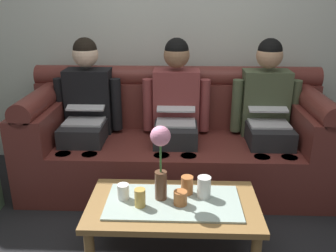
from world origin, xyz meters
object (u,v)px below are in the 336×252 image
(couch, at_px, (176,142))
(cup_far_right, at_px, (140,198))
(cup_far_center, at_px, (204,187))
(cup_far_left, at_px, (123,192))
(flower_vase, at_px, (161,155))
(person_right, at_px, (267,110))
(person_left, at_px, (86,108))
(person_middle, at_px, (176,109))
(cup_near_left, at_px, (187,185))
(coffee_table, at_px, (173,210))
(cup_near_right, at_px, (180,198))

(couch, distance_m, cup_far_right, 1.07)
(cup_far_center, height_order, cup_far_right, cup_far_center)
(cup_far_center, xyz_separation_m, cup_far_left, (-0.48, -0.04, -0.02))
(flower_vase, bearing_deg, cup_far_left, -177.00)
(person_right, bearing_deg, couch, 179.63)
(person_right, bearing_deg, person_left, 180.00)
(person_middle, height_order, cup_near_left, person_middle)
(person_left, height_order, flower_vase, person_left)
(person_left, xyz_separation_m, person_middle, (0.74, 0.00, -0.00))
(cup_far_left, height_order, cup_far_right, cup_far_right)
(person_left, bearing_deg, flower_vase, -55.10)
(coffee_table, height_order, cup_near_left, cup_near_left)
(person_right, xyz_separation_m, flower_vase, (-0.81, -0.96, 0.03))
(couch, bearing_deg, person_left, -179.64)
(cup_far_right, bearing_deg, flower_vase, 37.21)
(cup_near_left, bearing_deg, person_right, 53.51)
(person_left, distance_m, cup_far_left, 1.09)
(cup_near_left, relative_size, cup_near_right, 1.35)
(person_left, relative_size, coffee_table, 1.22)
(couch, relative_size, coffee_table, 2.44)
(coffee_table, distance_m, cup_far_center, 0.23)
(person_left, height_order, cup_far_center, person_left)
(couch, height_order, cup_near_left, couch)
(flower_vase, height_order, cup_near_left, flower_vase)
(person_middle, relative_size, flower_vase, 2.68)
(person_left, xyz_separation_m, cup_near_left, (0.82, -0.89, -0.20))
(person_right, distance_m, coffee_table, 1.27)
(flower_vase, xyz_separation_m, cup_near_left, (0.15, 0.07, -0.23))
(person_right, bearing_deg, cup_far_center, -121.07)
(coffee_table, xyz_separation_m, cup_near_left, (0.08, 0.10, 0.11))
(coffee_table, xyz_separation_m, cup_far_left, (-0.30, 0.02, 0.10))
(flower_vase, relative_size, cup_far_left, 4.88)
(flower_vase, height_order, cup_far_left, flower_vase)
(cup_near_right, height_order, cup_far_left, cup_far_left)
(flower_vase, xyz_separation_m, cup_far_right, (-0.11, -0.09, -0.23))
(person_left, distance_m, person_middle, 0.74)
(cup_near_left, relative_size, cup_far_center, 0.86)
(flower_vase, xyz_separation_m, cup_far_left, (-0.22, -0.01, -0.24))
(person_middle, distance_m, flower_vase, 0.96)
(person_right, distance_m, cup_far_center, 1.10)
(cup_far_left, distance_m, cup_far_right, 0.13)
(cup_near_right, bearing_deg, cup_far_left, 172.07)
(coffee_table, xyz_separation_m, flower_vase, (-0.07, 0.03, 0.34))
(person_left, relative_size, cup_near_right, 14.79)
(couch, relative_size, cup_far_left, 26.19)
(person_middle, xyz_separation_m, cup_far_right, (-0.19, -1.04, -0.20))
(coffee_table, distance_m, cup_near_right, 0.11)
(person_left, bearing_deg, cup_far_center, -45.17)
(person_middle, height_order, cup_far_left, person_middle)
(flower_vase, bearing_deg, cup_far_center, 6.33)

